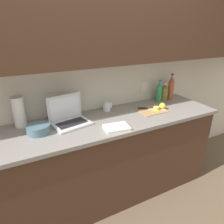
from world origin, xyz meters
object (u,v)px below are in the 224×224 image
object	(u,v)px
cutting_board	(152,110)
bottle_green_soda	(159,92)
bowl_white	(39,129)
bottle_oil_tall	(164,93)
knife	(147,108)
laptop	(69,117)
lemon_whole_beside	(162,106)
measuring_cup	(107,106)
bottle_water_clear	(171,88)
paper_towel_roll	(19,112)
lemon_half_cut	(156,108)

from	to	relation	value
cutting_board	bottle_green_soda	distance (m)	0.35
bottle_green_soda	bowl_white	bearing A→B (deg)	-172.95
bottle_oil_tall	bowl_white	xyz separation A→B (m)	(-1.50, -0.18, -0.06)
knife	bottle_green_soda	bearing A→B (deg)	58.86
laptop	lemon_whole_beside	size ratio (longest dim) A/B	5.45
bottle_oil_tall	measuring_cup	world-z (taller)	bottle_oil_tall
lemon_whole_beside	bottle_water_clear	size ratio (longest dim) A/B	0.21
laptop	bowl_white	bearing A→B (deg)	-177.80
bottle_green_soda	paper_towel_roll	size ratio (longest dim) A/B	0.95
lemon_half_cut	measuring_cup	world-z (taller)	measuring_cup
measuring_cup	bottle_green_soda	bearing A→B (deg)	-0.99
laptop	lemon_half_cut	size ratio (longest dim) A/B	5.66
cutting_board	lemon_whole_beside	bearing A→B (deg)	-11.08
bottle_green_soda	bottle_oil_tall	distance (m)	0.09
laptop	paper_towel_roll	xyz separation A→B (m)	(-0.41, 0.14, 0.08)
lemon_half_cut	bottle_water_clear	xyz separation A→B (m)	(0.39, 0.22, 0.12)
lemon_half_cut	paper_towel_roll	xyz separation A→B (m)	(-1.33, 0.25, 0.11)
bottle_green_soda	knife	bearing A→B (deg)	-150.61
cutting_board	bottle_oil_tall	size ratio (longest dim) A/B	1.39
cutting_board	lemon_whole_beside	world-z (taller)	lemon_whole_beside
knife	paper_towel_roll	world-z (taller)	paper_towel_roll
knife	bottle_water_clear	bearing A→B (deg)	48.80
bottle_water_clear	lemon_whole_beside	bearing A→B (deg)	-143.38
knife	lemon_half_cut	bearing A→B (deg)	-5.65
knife	measuring_cup	distance (m)	0.43
cutting_board	knife	bearing A→B (deg)	132.01
laptop	bowl_white	world-z (taller)	laptop
lemon_whole_beside	bowl_white	distance (m)	1.28
measuring_cup	laptop	bearing A→B (deg)	-164.91
bottle_oil_tall	knife	bearing A→B (deg)	-156.33
paper_towel_roll	bowl_white	bearing A→B (deg)	-59.02
cutting_board	bottle_water_clear	bearing A→B (deg)	25.91
knife	lemon_whole_beside	bearing A→B (deg)	6.38
knife	paper_towel_roll	size ratio (longest dim) A/B	1.00
measuring_cup	bowl_white	distance (m)	0.75
bottle_oil_tall	bottle_green_soda	bearing A→B (deg)	180.00
lemon_half_cut	cutting_board	bearing A→B (deg)	161.29
bottle_green_soda	bowl_white	size ratio (longest dim) A/B	1.34
laptop	knife	bearing A→B (deg)	-15.03
bottle_water_clear	paper_towel_roll	distance (m)	1.72
paper_towel_roll	bottle_green_soda	bearing A→B (deg)	-1.13
bottle_green_soda	bottle_water_clear	xyz separation A→B (m)	(0.18, 0.00, 0.03)
bottle_water_clear	paper_towel_roll	world-z (taller)	bottle_water_clear
cutting_board	measuring_cup	size ratio (longest dim) A/B	2.87
bowl_white	lemon_half_cut	bearing A→B (deg)	-2.31
bottle_oil_tall	cutting_board	bearing A→B (deg)	-148.14
lemon_whole_beside	paper_towel_roll	bearing A→B (deg)	169.42
knife	bottle_water_clear	size ratio (longest dim) A/B	0.86
laptop	measuring_cup	world-z (taller)	laptop
bottle_water_clear	measuring_cup	world-z (taller)	bottle_water_clear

